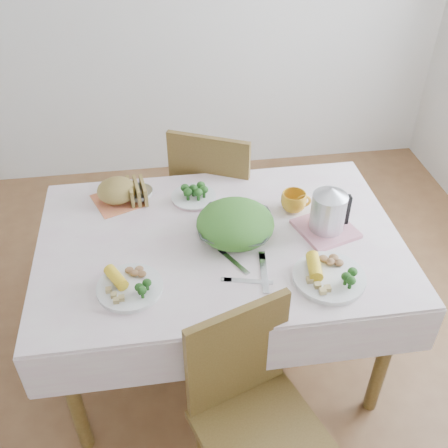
{
  "coord_description": "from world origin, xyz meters",
  "views": [
    {
      "loc": [
        -0.22,
        -1.65,
        2.17
      ],
      "look_at": [
        0.02,
        0.02,
        0.82
      ],
      "focal_mm": 42.0,
      "sensor_mm": 36.0,
      "label": 1
    }
  ],
  "objects": [
    {
      "name": "floor",
      "position": [
        0.0,
        0.0,
        0.0
      ],
      "size": [
        3.6,
        3.6,
        0.0
      ],
      "primitive_type": "plane",
      "color": "brown",
      "rests_on": "ground"
    },
    {
      "name": "salad_bowl",
      "position": [
        0.07,
        0.01,
        0.8
      ],
      "size": [
        0.37,
        0.37,
        0.07
      ],
      "primitive_type": "imported",
      "rotation": [
        0.0,
        0.0,
        -0.27
      ],
      "color": "white",
      "rests_on": "tablecloth"
    },
    {
      "name": "bread_loaf",
      "position": [
        -0.42,
        0.33,
        0.82
      ],
      "size": [
        0.23,
        0.22,
        0.11
      ],
      "primitive_type": "ellipsoid",
      "rotation": [
        0.0,
        0.0,
        -0.38
      ],
      "color": "olive",
      "rests_on": "napkin"
    },
    {
      "name": "yellow_mug",
      "position": [
        0.35,
        0.15,
        0.81
      ],
      "size": [
        0.13,
        0.13,
        0.09
      ],
      "primitive_type": "imported",
      "rotation": [
        0.0,
        0.0,
        -0.16
      ],
      "color": "gold",
      "rests_on": "tablecloth"
    },
    {
      "name": "electric_kettle",
      "position": [
        0.45,
        -0.01,
        0.88
      ],
      "size": [
        0.18,
        0.18,
        0.2
      ],
      "primitive_type": "cylinder",
      "rotation": [
        0.0,
        0.0,
        -0.27
      ],
      "color": "#B2B5BA",
      "rests_on": "pink_tray"
    },
    {
      "name": "chair_far",
      "position": [
        0.1,
        0.69,
        0.47
      ],
      "size": [
        0.57,
        0.57,
        0.96
      ],
      "primitive_type": "cube",
      "rotation": [
        0.0,
        0.0,
        2.71
      ],
      "color": "brown",
      "rests_on": "floor"
    },
    {
      "name": "fork_right",
      "position": [
        0.14,
        -0.23,
        0.76
      ],
      "size": [
        0.05,
        0.22,
        0.0
      ],
      "primitive_type": "cube",
      "rotation": [
        0.0,
        0.0,
        -0.13
      ],
      "color": "silver",
      "rests_on": "tablecloth"
    },
    {
      "name": "napkin",
      "position": [
        -0.42,
        0.33,
        0.76
      ],
      "size": [
        0.27,
        0.27,
        0.0
      ],
      "primitive_type": "cube",
      "rotation": [
        0.0,
        0.0,
        0.38
      ],
      "color": "#E97D4C",
      "rests_on": "tablecloth"
    },
    {
      "name": "fork_left",
      "position": [
        0.04,
        -0.15,
        0.76
      ],
      "size": [
        0.1,
        0.16,
        0.0
      ],
      "primitive_type": "cube",
      "rotation": [
        0.0,
        0.0,
        0.52
      ],
      "color": "silver",
      "rests_on": "tablecloth"
    },
    {
      "name": "knife",
      "position": [
        0.07,
        -0.27,
        0.76
      ],
      "size": [
        0.19,
        0.07,
        0.0
      ],
      "primitive_type": "cube",
      "rotation": [
        0.0,
        0.0,
        1.33
      ],
      "color": "silver",
      "rests_on": "tablecloth"
    },
    {
      "name": "fruit_bowl",
      "position": [
        -0.33,
        0.34,
        0.78
      ],
      "size": [
        0.16,
        0.16,
        0.04
      ],
      "primitive_type": "imported",
      "rotation": [
        0.0,
        0.0,
        0.24
      ],
      "color": "white",
      "rests_on": "tablecloth"
    },
    {
      "name": "dinner_plate_right",
      "position": [
        0.37,
        -0.3,
        0.77
      ],
      "size": [
        0.38,
        0.38,
        0.02
      ],
      "primitive_type": "cylinder",
      "rotation": [
        0.0,
        0.0,
        -0.49
      ],
      "color": "white",
      "rests_on": "tablecloth"
    },
    {
      "name": "dining_table",
      "position": [
        0.0,
        0.0,
        0.38
      ],
      "size": [
        1.4,
        0.9,
        0.75
      ],
      "primitive_type": "cube",
      "color": "brown",
      "rests_on": "floor"
    },
    {
      "name": "chair_near",
      "position": [
        0.05,
        -0.71,
        0.47
      ],
      "size": [
        0.52,
        0.52,
        0.9
      ],
      "primitive_type": "cube",
      "rotation": [
        0.0,
        0.0,
        0.35
      ],
      "color": "brown",
      "rests_on": "floor"
    },
    {
      "name": "dinner_plate_left",
      "position": [
        -0.37,
        -0.25,
        0.77
      ],
      "size": [
        0.28,
        0.28,
        0.02
      ],
      "primitive_type": "cylinder",
      "rotation": [
        0.0,
        0.0,
        0.15
      ],
      "color": "white",
      "rests_on": "tablecloth"
    },
    {
      "name": "tablecloth",
      "position": [
        0.0,
        0.0,
        0.76
      ],
      "size": [
        1.5,
        1.0,
        0.01
      ],
      "primitive_type": "cube",
      "color": "silver",
      "rests_on": "dining_table"
    },
    {
      "name": "broccoli_plate",
      "position": [
        -0.08,
        0.3,
        0.77
      ],
      "size": [
        0.25,
        0.25,
        0.02
      ],
      "primitive_type": "cylinder",
      "rotation": [
        0.0,
        0.0,
        -0.23
      ],
      "color": "beige",
      "rests_on": "tablecloth"
    },
    {
      "name": "pink_tray",
      "position": [
        0.45,
        -0.01,
        0.77
      ],
      "size": [
        0.28,
        0.28,
        0.02
      ],
      "primitive_type": "cube",
      "rotation": [
        0.0,
        0.0,
        0.3
      ],
      "color": "pink",
      "rests_on": "tablecloth"
    }
  ]
}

